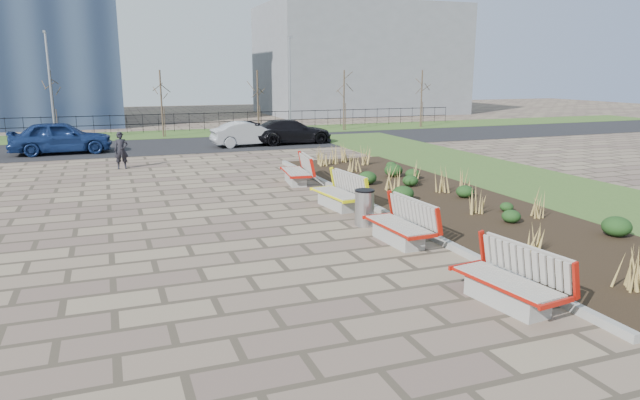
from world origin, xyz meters
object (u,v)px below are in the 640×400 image
object	(u,v)px
car_silver	(249,134)
car_black	(291,132)
bench_c	(337,191)
car_blue	(61,137)
pedestrian	(121,150)
lamp_west	(51,88)
bench_d	(295,170)
bench_b	(398,222)
bench_a	(507,278)
litter_bin	(364,208)
lamp_east	(290,86)

from	to	relation	value
car_silver	car_black	bearing A→B (deg)	-89.15
bench_c	car_blue	world-z (taller)	car_blue
car_silver	car_black	distance (m)	2.46
pedestrian	lamp_west	xyz separation A→B (m)	(-3.26, 10.86, 2.27)
bench_d	bench_b	bearing A→B (deg)	-82.76
car_silver	car_black	size ratio (longest dim) A/B	0.86
bench_d	car_blue	size ratio (longest dim) A/B	0.45
bench_d	bench_c	bearing A→B (deg)	-82.76
car_blue	car_silver	bearing A→B (deg)	-94.26
car_silver	bench_a	bearing A→B (deg)	174.19
car_blue	bench_c	bearing A→B (deg)	-153.32
bench_b	bench_c	xyz separation A→B (m)	(0.00, 3.78, 0.00)
car_blue	car_black	bearing A→B (deg)	-92.90
litter_bin	car_blue	distance (m)	19.17
bench_b	lamp_east	xyz separation A→B (m)	(5.00, 24.21, 2.54)
bench_a	pedestrian	xyz separation A→B (m)	(-5.74, 17.28, 0.27)
litter_bin	car_silver	world-z (taller)	car_silver
car_black	lamp_west	xyz separation A→B (m)	(-12.34, 5.38, 2.35)
lamp_west	lamp_east	bearing A→B (deg)	0.00
bench_c	car_black	distance (m)	15.42
bench_c	bench_b	bearing A→B (deg)	-96.41
bench_d	litter_bin	xyz separation A→B (m)	(-0.08, -6.06, -0.03)
bench_b	lamp_east	bearing A→B (deg)	75.01
bench_d	car_silver	size ratio (longest dim) A/B	0.53
bench_d	lamp_west	xyz separation A→B (m)	(-9.00, 16.45, 2.54)
pedestrian	lamp_east	distance (m)	15.44
car_blue	lamp_east	xyz separation A→B (m)	(13.37, 5.23, 2.22)
car_blue	lamp_west	size ratio (longest dim) A/B	0.78
lamp_east	lamp_west	bearing A→B (deg)	180.00
car_black	lamp_east	distance (m)	6.10
bench_d	litter_bin	world-z (taller)	bench_d
bench_b	pedestrian	distance (m)	14.54
bench_c	car_silver	bearing A→B (deg)	80.14
litter_bin	car_silver	bearing A→B (deg)	86.70
bench_a	car_black	bearing A→B (deg)	73.76
bench_b	car_silver	distance (m)	18.67
bench_b	car_silver	world-z (taller)	car_silver
bench_c	bench_d	xyz separation A→B (m)	(0.00, 3.98, 0.00)
car_silver	lamp_west	world-z (taller)	lamp_west
car_blue	lamp_east	distance (m)	14.52
bench_b	bench_d	world-z (taller)	same
litter_bin	car_silver	size ratio (longest dim) A/B	0.24
bench_c	car_blue	bearing A→B (deg)	112.41
bench_a	car_blue	bearing A→B (deg)	102.18
pedestrian	car_silver	size ratio (longest dim) A/B	0.39
litter_bin	lamp_west	size ratio (longest dim) A/B	0.16
car_blue	lamp_east	world-z (taller)	lamp_east
car_silver	bench_d	bearing A→B (deg)	171.76
car_black	bench_a	bearing A→B (deg)	169.53
bench_c	bench_a	bearing A→B (deg)	-96.41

